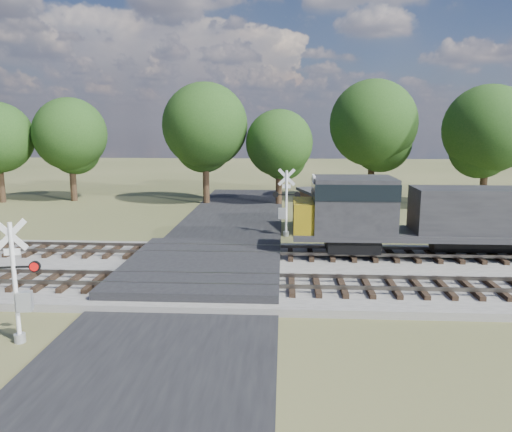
{
  "coord_description": "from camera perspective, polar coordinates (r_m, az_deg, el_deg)",
  "views": [
    {
      "loc": [
        3.63,
        -21.18,
        6.7
      ],
      "look_at": [
        2.34,
        2.0,
        2.45
      ],
      "focal_mm": 35.0,
      "sensor_mm": 36.0,
      "label": 1
    }
  ],
  "objects": [
    {
      "name": "ground",
      "position": [
        22.51,
        -6.28,
        -7.0
      ],
      "size": [
        160.0,
        160.0,
        0.0
      ],
      "primitive_type": "plane",
      "color": "#3D4424",
      "rests_on": "ground"
    },
    {
      "name": "ballast_bed",
      "position": [
        23.52,
        18.89,
        -6.36
      ],
      "size": [
        140.0,
        10.0,
        0.3
      ],
      "primitive_type": "cube",
      "color": "gray",
      "rests_on": "ground"
    },
    {
      "name": "road",
      "position": [
        22.49,
        -6.28,
        -6.9
      ],
      "size": [
        7.0,
        60.0,
        0.08
      ],
      "primitive_type": "cube",
      "color": "black",
      "rests_on": "ground"
    },
    {
      "name": "crossing_panel",
      "position": [
        22.89,
        -6.09,
        -5.87
      ],
      "size": [
        7.0,
        9.0,
        0.62
      ],
      "primitive_type": "cube",
      "color": "#262628",
      "rests_on": "ground"
    },
    {
      "name": "track_near",
      "position": [
        20.19,
        1.61,
        -7.76
      ],
      "size": [
        140.0,
        2.6,
        0.33
      ],
      "color": "black",
      "rests_on": "ballast_bed"
    },
    {
      "name": "track_far",
      "position": [
        24.99,
        1.93,
        -4.19
      ],
      "size": [
        140.0,
        2.6,
        0.33
      ],
      "color": "black",
      "rests_on": "ballast_bed"
    },
    {
      "name": "crossing_signal_near",
      "position": [
        17.1,
        -25.51,
        -7.86
      ],
      "size": [
        1.58,
        0.41,
        3.94
      ],
      "rotation": [
        0.0,
        0.0,
        0.18
      ],
      "color": "silver",
      "rests_on": "ground"
    },
    {
      "name": "crossing_signal_far",
      "position": [
        30.21,
        3.32,
        0.88
      ],
      "size": [
        1.67,
        0.36,
        4.14
      ],
      "rotation": [
        0.0,
        0.0,
        3.11
      ],
      "color": "silver",
      "rests_on": "ground"
    },
    {
      "name": "equipment_shed",
      "position": [
        31.91,
        8.94,
        0.62
      ],
      "size": [
        4.84,
        4.84,
        2.68
      ],
      "rotation": [
        0.0,
        0.0,
        0.27
      ],
      "color": "#4B3020",
      "rests_on": "ground"
    },
    {
      "name": "treeline",
      "position": [
        41.88,
        11.71,
        9.79
      ],
      "size": [
        81.75,
        10.77,
        10.51
      ],
      "color": "black",
      "rests_on": "ground"
    }
  ]
}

